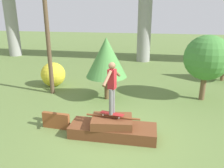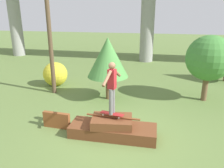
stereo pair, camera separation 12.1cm
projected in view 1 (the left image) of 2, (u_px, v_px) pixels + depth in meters
name	position (u px, v px, depth m)	size (l,w,h in m)	color
ground_plane	(113.00, 136.00, 7.12)	(80.00, 80.00, 0.00)	olive
scrap_pile	(113.00, 128.00, 7.04)	(2.81, 1.07, 0.71)	brown
scrap_plank_loose	(56.00, 121.00, 7.52)	(0.98, 0.17, 0.57)	brown
skateboard	(112.00, 114.00, 6.89)	(0.80, 0.34, 0.09)	maroon
skater	(112.00, 84.00, 6.59)	(0.31, 1.25, 1.65)	slate
utility_pole	(46.00, 12.00, 9.79)	(1.30, 0.20, 7.45)	brown
tree_behind_right	(106.00, 58.00, 9.63)	(1.84, 1.84, 2.84)	brown
tree_mid_back	(207.00, 58.00, 9.56)	(1.98, 1.98, 2.95)	brown
bush_yellow_flowering	(53.00, 74.00, 11.86)	(1.31, 1.31, 1.31)	gold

